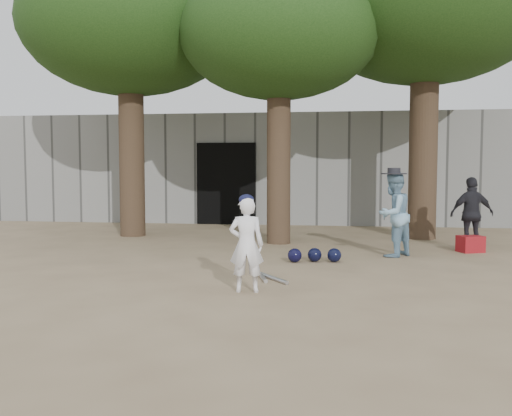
% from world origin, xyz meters
% --- Properties ---
extents(ground, '(70.00, 70.00, 0.00)m').
position_xyz_m(ground, '(0.00, 0.00, 0.00)').
color(ground, '#937C5E').
rests_on(ground, ground).
extents(boy_player, '(0.46, 0.32, 1.18)m').
position_xyz_m(boy_player, '(0.68, -0.37, 0.59)').
color(boy_player, white).
rests_on(boy_player, ground).
extents(spectator_blue, '(0.88, 0.91, 1.47)m').
position_xyz_m(spectator_blue, '(2.75, 2.76, 0.73)').
color(spectator_blue, '#7EA8C4').
rests_on(spectator_blue, ground).
extents(spectator_dark, '(0.85, 0.48, 1.37)m').
position_xyz_m(spectator_dark, '(4.26, 3.69, 0.68)').
color(spectator_dark, black).
rests_on(spectator_dark, ground).
extents(red_bag, '(0.51, 0.45, 0.30)m').
position_xyz_m(red_bag, '(4.20, 3.49, 0.15)').
color(red_bag, maroon).
rests_on(red_bag, ground).
extents(back_building, '(16.00, 5.24, 3.00)m').
position_xyz_m(back_building, '(-0.00, 10.33, 1.50)').
color(back_building, gray).
rests_on(back_building, ground).
extents(helmet_row, '(0.87, 0.34, 0.23)m').
position_xyz_m(helmet_row, '(1.43, 1.97, 0.11)').
color(helmet_row, black).
rests_on(helmet_row, ground).
extents(bat_pile, '(0.55, 0.78, 0.06)m').
position_xyz_m(bat_pile, '(0.84, 0.45, 0.03)').
color(bat_pile, '#BABBC1').
rests_on(bat_pile, ground).
extents(tree_row, '(11.40, 5.80, 6.69)m').
position_xyz_m(tree_row, '(0.74, 5.02, 4.69)').
color(tree_row, brown).
rests_on(tree_row, ground).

